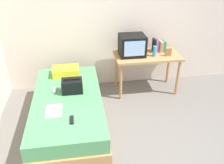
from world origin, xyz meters
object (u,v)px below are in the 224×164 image
(tv, at_px, (132,45))
(book_row, at_px, (159,46))
(handbag, at_px, (72,86))
(remote_dark, at_px, (72,120))
(water_bottle, at_px, (155,51))
(pillow, at_px, (66,71))
(picture_frame, at_px, (168,52))
(magazine, at_px, (54,111))
(bed, at_px, (69,112))
(desk, at_px, (147,59))
(remote_silver, at_px, (55,90))

(tv, distance_m, book_row, 0.54)
(handbag, height_order, remote_dark, handbag)
(book_row, bearing_deg, water_bottle, -124.67)
(handbag, distance_m, remote_dark, 0.69)
(tv, distance_m, water_bottle, 0.40)
(pillow, relative_size, handbag, 1.45)
(water_bottle, height_order, picture_frame, water_bottle)
(book_row, xyz_separation_m, picture_frame, (0.09, -0.24, -0.03))
(tv, distance_m, remote_dark, 1.84)
(tv, bearing_deg, magazine, -137.12)
(pillow, xyz_separation_m, magazine, (-0.15, -1.02, -0.06))
(tv, height_order, water_bottle, tv)
(tv, xyz_separation_m, handbag, (-1.06, -0.76, -0.29))
(tv, relative_size, water_bottle, 2.41)
(remote_dark, bearing_deg, picture_frame, 37.70)
(bed, height_order, magazine, magazine)
(tv, height_order, book_row, tv)
(water_bottle, height_order, magazine, water_bottle)
(picture_frame, xyz_separation_m, magazine, (-1.92, -1.07, -0.27))
(desk, height_order, pillow, desk)
(tv, bearing_deg, picture_frame, -12.95)
(tv, bearing_deg, remote_dark, -126.52)
(picture_frame, distance_m, pillow, 1.79)
(water_bottle, height_order, handbag, water_bottle)
(bed, xyz_separation_m, pillow, (-0.02, 0.70, 0.33))
(bed, xyz_separation_m, tv, (1.14, 0.89, 0.65))
(desk, bearing_deg, water_bottle, -36.89)
(book_row, relative_size, remote_dark, 1.53)
(picture_frame, distance_m, handbag, 1.80)
(desk, xyz_separation_m, book_row, (0.25, 0.14, 0.20))
(pillow, bearing_deg, tv, 9.30)
(tv, distance_m, pillow, 1.22)
(water_bottle, height_order, remote_dark, water_bottle)
(water_bottle, distance_m, picture_frame, 0.24)
(pillow, xyz_separation_m, remote_silver, (-0.16, -0.50, -0.05))
(desk, xyz_separation_m, remote_dark, (-1.35, -1.41, -0.11))
(desk, distance_m, magazine, 1.98)
(tv, bearing_deg, water_bottle, -16.18)
(magazine, bearing_deg, tv, 42.88)
(bed, height_order, book_row, book_row)
(pillow, bearing_deg, book_row, 9.81)
(desk, height_order, picture_frame, picture_frame)
(handbag, bearing_deg, tv, 35.80)
(picture_frame, height_order, pillow, picture_frame)
(water_bottle, xyz_separation_m, picture_frame, (0.24, -0.03, -0.02))
(bed, xyz_separation_m, handbag, (0.08, 0.13, 0.36))
(remote_silver, bearing_deg, picture_frame, 15.86)
(pillow, relative_size, remote_silver, 3.01)
(water_bottle, height_order, remote_silver, water_bottle)
(water_bottle, relative_size, handbag, 0.61)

